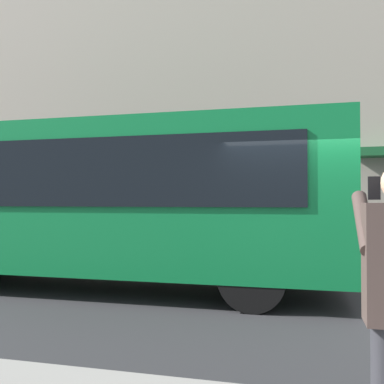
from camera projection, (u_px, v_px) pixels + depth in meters
name	position (u px, v px, depth m)	size (l,w,h in m)	color
ground_plane	(312.00, 307.00, 6.80)	(60.00, 60.00, 0.00)	#2B2B2D
building_facade_far	(308.00, 60.00, 13.50)	(28.00, 1.55, 12.00)	#A89E8E
red_bus	(99.00, 199.00, 8.29)	(9.05, 2.54, 3.08)	#0F7238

